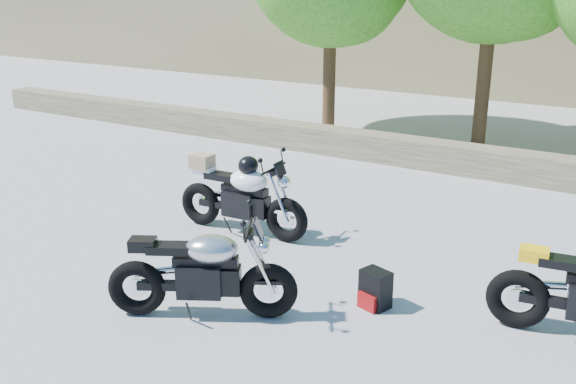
% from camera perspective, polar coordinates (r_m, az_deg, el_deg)
% --- Properties ---
extents(ground, '(90.00, 90.00, 0.00)m').
position_cam_1_polar(ground, '(7.64, -5.22, -7.12)').
color(ground, '#939399').
rests_on(ground, ground).
extents(stone_wall, '(22.00, 0.55, 0.50)m').
position_cam_1_polar(stone_wall, '(12.15, 10.30, 3.63)').
color(stone_wall, brown).
rests_on(stone_wall, ground).
extents(silver_bike, '(1.77, 1.06, 0.97)m').
position_cam_1_polar(silver_bike, '(6.54, -7.56, -7.20)').
color(silver_bike, black).
rests_on(silver_bike, ground).
extents(white_bike, '(1.97, 0.62, 1.09)m').
position_cam_1_polar(white_bike, '(8.61, -4.19, -0.28)').
color(white_bike, black).
rests_on(white_bike, ground).
extents(backpack, '(0.35, 0.33, 0.41)m').
position_cam_1_polar(backpack, '(6.84, 7.73, -8.59)').
color(backpack, black).
rests_on(backpack, ground).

